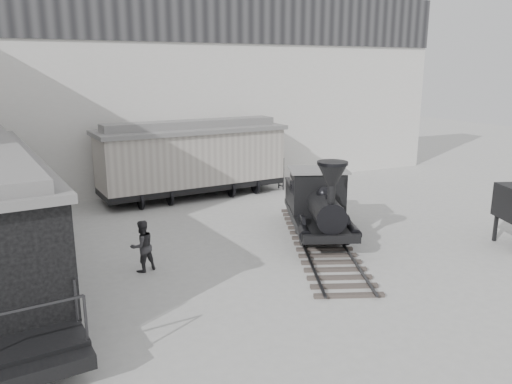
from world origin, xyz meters
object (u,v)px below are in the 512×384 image
boxcar (192,157)px  visitor_a (29,259)px  visitor_b (142,246)px  locomotive (319,207)px

boxcar → visitor_a: size_ratio=5.96×
visitor_b → locomotive: bearing=164.8°
locomotive → boxcar: boxcar is taller
locomotive → boxcar: bearing=127.8°
visitor_a → visitor_b: (3.45, -0.48, 0.03)m
locomotive → visitor_b: locomotive is taller
visitor_a → boxcar: bearing=-170.2°
locomotive → visitor_a: locomotive is taller
locomotive → visitor_a: 10.59m
locomotive → visitor_a: size_ratio=5.81×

